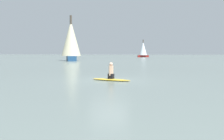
{
  "coord_description": "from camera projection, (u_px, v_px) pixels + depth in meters",
  "views": [
    {
      "loc": [
        16.26,
        3.73,
        1.79
      ],
      "look_at": [
        -0.11,
        0.16,
        0.65
      ],
      "focal_mm": 41.82,
      "sensor_mm": 36.0,
      "label": 1
    }
  ],
  "objects": [
    {
      "name": "sailboat_distant",
      "position": [
        143.0,
        49.0,
        97.01
      ],
      "size": [
        3.6,
        4.25,
        6.5
      ],
      "rotation": [
        0.0,
        0.0,
        -1.25
      ],
      "color": "maroon",
      "rests_on": "ground"
    },
    {
      "name": "ground_plane",
      "position": [
        109.0,
        80.0,
        16.77
      ],
      "size": [
        400.0,
        400.0,
        0.0
      ],
      "primitive_type": "plane",
      "color": "slate"
    },
    {
      "name": "person_paddler",
      "position": [
        111.0,
        71.0,
        16.49
      ],
      "size": [
        0.45,
        0.4,
        1.03
      ],
      "rotation": [
        0.0,
        0.0,
        -1.84
      ],
      "color": "black",
      "rests_on": "surfboard"
    },
    {
      "name": "sailboat_near_right",
      "position": [
        71.0,
        40.0,
        54.78
      ],
      "size": [
        5.97,
        5.39,
        9.51
      ],
      "rotation": [
        0.0,
        0.0,
        0.44
      ],
      "color": "navy",
      "rests_on": "ground"
    },
    {
      "name": "surfboard",
      "position": [
        111.0,
        80.0,
        16.52
      ],
      "size": [
        1.3,
        2.75,
        0.12
      ],
      "primitive_type": "ellipsoid",
      "rotation": [
        0.0,
        0.0,
        -1.84
      ],
      "color": "gold",
      "rests_on": "ground"
    }
  ]
}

